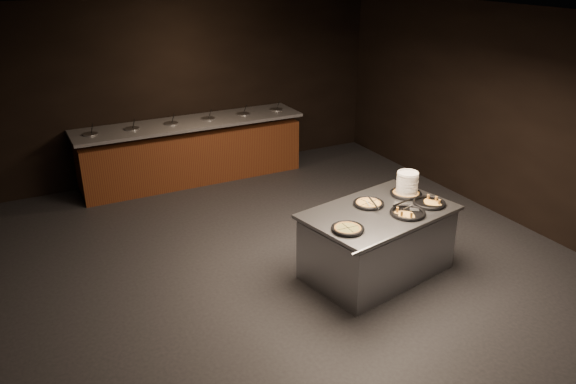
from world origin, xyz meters
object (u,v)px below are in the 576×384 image
Objects in this scene: serving_counter at (377,243)px; plate_stack at (407,184)px; pan_veggie_whole at (348,229)px; pan_cheese_whole at (369,203)px.

plate_stack is (0.56, 0.22, 0.56)m from serving_counter.
plate_stack reaches higher than serving_counter.
pan_veggie_whole is 0.99× the size of pan_cheese_whole.
pan_veggie_whole is 0.71m from pan_cheese_whole.
serving_counter is 5.31× the size of pan_veggie_whole.
pan_veggie_whole and pan_cheese_whole have the same top height.
serving_counter is at bearing -83.36° from pan_cheese_whole.
serving_counter is at bearing 22.63° from pan_veggie_whole.
pan_cheese_whole reaches higher than serving_counter.
serving_counter is at bearing -158.26° from plate_stack.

